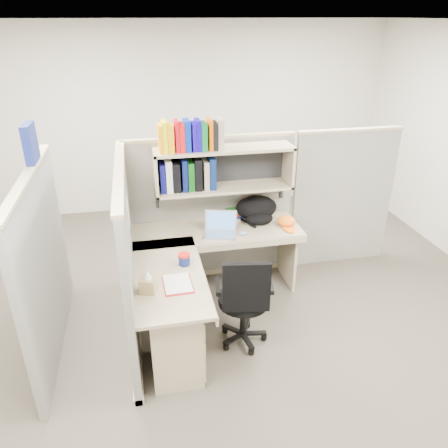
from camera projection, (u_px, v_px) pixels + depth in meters
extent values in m
plane|color=#353029|center=(228.00, 320.00, 4.34)|extent=(6.00, 6.00, 0.00)
plane|color=beige|center=(186.00, 120.00, 6.41)|extent=(6.00, 0.00, 6.00)
plane|color=silver|center=(230.00, 21.00, 3.17)|extent=(6.00, 6.00, 0.00)
cube|color=slate|center=(211.00, 211.00, 4.79)|extent=(1.80, 0.06, 1.60)
cube|color=tan|center=(210.00, 137.00, 4.44)|extent=(1.80, 0.08, 0.03)
cube|color=slate|center=(129.00, 260.00, 3.83)|extent=(0.06, 1.80, 1.60)
cube|color=tan|center=(119.00, 171.00, 3.48)|extent=(0.08, 1.80, 0.03)
cube|color=slate|center=(45.00, 268.00, 3.71)|extent=(0.06, 1.80, 1.60)
cube|color=slate|center=(342.00, 200.00, 5.07)|extent=(1.20, 0.06, 1.60)
cube|color=navy|center=(30.00, 143.00, 3.59)|extent=(0.07, 0.27, 0.32)
cube|color=white|center=(128.00, 211.00, 3.80)|extent=(0.00, 0.21, 0.28)
cube|color=tan|center=(224.00, 149.00, 4.31)|extent=(1.40, 0.34, 0.03)
cube|color=tan|center=(224.00, 188.00, 4.49)|extent=(1.40, 0.34, 0.03)
cube|color=tan|center=(155.00, 173.00, 4.27)|extent=(0.03, 0.34, 0.44)
cube|color=tan|center=(289.00, 164.00, 4.52)|extent=(0.03, 0.34, 0.44)
cube|color=black|center=(221.00, 164.00, 4.54)|extent=(1.38, 0.01, 0.41)
cube|color=orange|center=(160.00, 138.00, 4.12)|extent=(0.03, 0.20, 0.26)
cube|color=#D9D504|center=(165.00, 136.00, 4.12)|extent=(0.05, 0.20, 0.29)
cube|color=#FB9D05|center=(170.00, 138.00, 4.13)|extent=(0.06, 0.20, 0.26)
cube|color=#BC0717|center=(177.00, 136.00, 4.14)|extent=(0.04, 0.20, 0.29)
cube|color=red|center=(181.00, 137.00, 4.15)|extent=(0.05, 0.20, 0.26)
cube|color=#0520A2|center=(187.00, 135.00, 4.16)|extent=(0.06, 0.20, 0.29)
cube|color=#1605A2|center=(193.00, 136.00, 4.17)|extent=(0.04, 0.20, 0.26)
cube|color=#110598|center=(198.00, 135.00, 4.18)|extent=(0.04, 0.20, 0.29)
cube|color=#076623|center=(203.00, 136.00, 4.19)|extent=(0.06, 0.20, 0.26)
cube|color=#CB5404|center=(210.00, 134.00, 4.20)|extent=(0.04, 0.20, 0.29)
cube|color=black|center=(214.00, 135.00, 4.21)|extent=(0.05, 0.20, 0.26)
cube|color=gray|center=(220.00, 134.00, 4.21)|extent=(0.06, 0.20, 0.29)
cube|color=#080951|center=(162.00, 176.00, 4.32)|extent=(0.05, 0.24, 0.29)
cube|color=silver|center=(168.00, 175.00, 4.33)|extent=(0.06, 0.24, 0.32)
cube|color=black|center=(176.00, 176.00, 4.35)|extent=(0.07, 0.24, 0.29)
cube|color=#071048|center=(184.00, 174.00, 4.36)|extent=(0.05, 0.24, 0.32)
cube|color=#09430F|center=(190.00, 175.00, 4.37)|extent=(0.06, 0.24, 0.29)
cube|color=black|center=(197.00, 173.00, 4.38)|extent=(0.07, 0.24, 0.32)
cube|color=gray|center=(205.00, 174.00, 4.40)|extent=(0.05, 0.24, 0.29)
cube|color=#081A50|center=(211.00, 172.00, 4.41)|extent=(0.06, 0.24, 0.32)
cube|color=tan|center=(217.00, 231.00, 4.54)|extent=(1.74, 0.60, 0.03)
cube|color=tan|center=(169.00, 276.00, 3.75)|extent=(0.60, 1.34, 0.03)
cube|color=tan|center=(223.00, 247.00, 4.29)|extent=(1.74, 0.02, 0.07)
cube|color=tan|center=(203.00, 275.00, 3.82)|extent=(0.02, 1.34, 0.07)
cube|color=tan|center=(175.00, 337.00, 3.61)|extent=(0.40, 0.55, 0.68)
cube|color=tan|center=(200.00, 314.00, 3.56)|extent=(0.02, 0.50, 0.16)
cube|color=tan|center=(200.00, 331.00, 3.64)|extent=(0.02, 0.50, 0.16)
cube|color=tan|center=(201.00, 352.00, 3.73)|extent=(0.02, 0.50, 0.22)
cube|color=#B2B2B7|center=(201.00, 314.00, 3.56)|extent=(0.01, 0.12, 0.01)
cube|color=tan|center=(287.00, 252.00, 4.87)|extent=(0.03, 0.55, 0.70)
cylinder|color=navy|center=(184.00, 260.00, 3.87)|extent=(0.10, 0.10, 0.09)
cylinder|color=red|center=(184.00, 255.00, 3.85)|extent=(0.11, 0.11, 0.02)
ellipsoid|color=#8A9BC4|center=(243.00, 233.00, 4.41)|extent=(0.09, 0.06, 0.03)
cylinder|color=silver|center=(213.00, 221.00, 4.59)|extent=(0.08, 0.08, 0.10)
cylinder|color=black|center=(244.00, 299.00, 3.86)|extent=(0.46, 0.46, 0.07)
cube|color=black|center=(246.00, 287.00, 3.56)|extent=(0.40, 0.11, 0.46)
cylinder|color=black|center=(243.00, 317.00, 3.95)|extent=(0.06, 0.06, 0.40)
cylinder|color=black|center=(243.00, 336.00, 4.04)|extent=(0.44, 0.44, 0.10)
cube|color=black|center=(218.00, 286.00, 3.79)|extent=(0.08, 0.26, 0.04)
cube|color=black|center=(270.00, 285.00, 3.81)|extent=(0.08, 0.26, 0.04)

